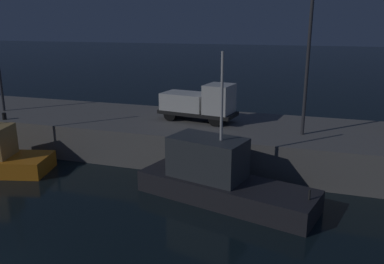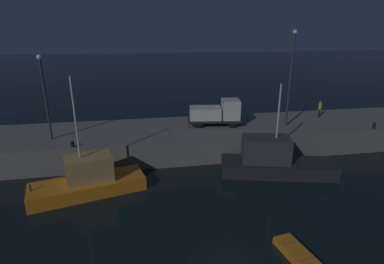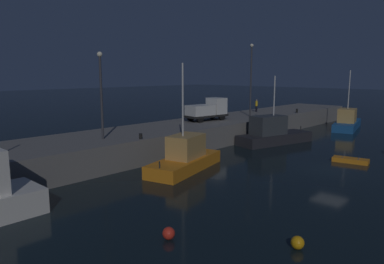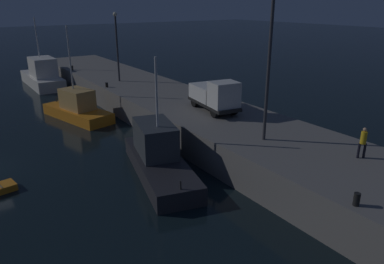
{
  "view_description": "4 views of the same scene",
  "coord_description": "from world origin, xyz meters",
  "px_view_note": "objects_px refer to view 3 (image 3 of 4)",
  "views": [
    {
      "loc": [
        11.09,
        -8.76,
        8.75
      ],
      "look_at": [
        3.14,
        15.69,
        1.62
      ],
      "focal_mm": 36.81,
      "sensor_mm": 36.0,
      "label": 1
    },
    {
      "loc": [
        -3.96,
        -11.92,
        11.26
      ],
      "look_at": [
        1.05,
        16.23,
        1.72
      ],
      "focal_mm": 28.3,
      "sensor_mm": 36.0,
      "label": 2
    },
    {
      "loc": [
        -28.31,
        -11.16,
        7.77
      ],
      "look_at": [
        0.16,
        15.61,
        1.38
      ],
      "focal_mm": 33.7,
      "sensor_mm": 36.0,
      "label": 3
    },
    {
      "loc": [
        25.72,
        -0.95,
        10.48
      ],
      "look_at": [
        4.86,
        13.2,
        1.51
      ],
      "focal_mm": 34.29,
      "sensor_mm": 36.0,
      "label": 4
    }
  ],
  "objects_px": {
    "bollard_west": "(297,111)",
    "mooring_buoy_mid": "(169,233)",
    "fishing_boat_white": "(185,157)",
    "lamp_post_west": "(101,88)",
    "fishing_trawler_green": "(347,122)",
    "lamp_post_east": "(251,75)",
    "dinghy_orange_near": "(350,160)",
    "utility_truck": "(208,110)",
    "mooring_buoy_near": "(298,243)",
    "dockworker": "(256,105)",
    "fishing_boat_blue": "(272,133)",
    "bollard_central": "(141,136)"
  },
  "relations": [
    {
      "from": "bollard_west",
      "to": "mooring_buoy_mid",
      "type": "bearing_deg",
      "value": -161.56
    },
    {
      "from": "fishing_boat_white",
      "to": "lamp_post_west",
      "type": "xyz_separation_m",
      "value": [
        -3.78,
        6.0,
        5.53
      ]
    },
    {
      "from": "lamp_post_west",
      "to": "bollard_west",
      "type": "distance_m",
      "value": 30.36
    },
    {
      "from": "fishing_boat_white",
      "to": "fishing_trawler_green",
      "type": "relative_size",
      "value": 0.85
    },
    {
      "from": "lamp_post_west",
      "to": "bollard_west",
      "type": "height_order",
      "value": "lamp_post_west"
    },
    {
      "from": "lamp_post_west",
      "to": "lamp_post_east",
      "type": "height_order",
      "value": "lamp_post_east"
    },
    {
      "from": "dinghy_orange_near",
      "to": "fishing_trawler_green",
      "type": "bearing_deg",
      "value": 21.06
    },
    {
      "from": "lamp_post_west",
      "to": "utility_truck",
      "type": "height_order",
      "value": "lamp_post_west"
    },
    {
      "from": "mooring_buoy_mid",
      "to": "bollard_west",
      "type": "height_order",
      "value": "bollard_west"
    },
    {
      "from": "fishing_boat_white",
      "to": "mooring_buoy_mid",
      "type": "bearing_deg",
      "value": -139.29
    },
    {
      "from": "mooring_buoy_near",
      "to": "utility_truck",
      "type": "bearing_deg",
      "value": 49.33
    },
    {
      "from": "mooring_buoy_mid",
      "to": "lamp_post_west",
      "type": "height_order",
      "value": "lamp_post_west"
    },
    {
      "from": "utility_truck",
      "to": "dockworker",
      "type": "bearing_deg",
      "value": 5.19
    },
    {
      "from": "fishing_boat_blue",
      "to": "fishing_trawler_green",
      "type": "distance_m",
      "value": 16.87
    },
    {
      "from": "fishing_boat_blue",
      "to": "lamp_post_west",
      "type": "height_order",
      "value": "lamp_post_west"
    },
    {
      "from": "fishing_boat_white",
      "to": "lamp_post_east",
      "type": "bearing_deg",
      "value": 18.66
    },
    {
      "from": "fishing_boat_blue",
      "to": "lamp_post_west",
      "type": "distance_m",
      "value": 19.83
    },
    {
      "from": "mooring_buoy_mid",
      "to": "dockworker",
      "type": "distance_m",
      "value": 37.02
    },
    {
      "from": "fishing_trawler_green",
      "to": "dinghy_orange_near",
      "type": "height_order",
      "value": "fishing_trawler_green"
    },
    {
      "from": "lamp_post_west",
      "to": "utility_truck",
      "type": "relative_size",
      "value": 1.32
    },
    {
      "from": "bollard_west",
      "to": "dinghy_orange_near",
      "type": "bearing_deg",
      "value": -138.93
    },
    {
      "from": "bollard_central",
      "to": "fishing_boat_white",
      "type": "bearing_deg",
      "value": -66.43
    },
    {
      "from": "fishing_boat_blue",
      "to": "bollard_central",
      "type": "height_order",
      "value": "fishing_boat_blue"
    },
    {
      "from": "dinghy_orange_near",
      "to": "mooring_buoy_mid",
      "type": "distance_m",
      "value": 21.16
    },
    {
      "from": "mooring_buoy_near",
      "to": "bollard_west",
      "type": "height_order",
      "value": "bollard_west"
    },
    {
      "from": "bollard_west",
      "to": "dockworker",
      "type": "bearing_deg",
      "value": 120.55
    },
    {
      "from": "dinghy_orange_near",
      "to": "mooring_buoy_mid",
      "type": "height_order",
      "value": "mooring_buoy_mid"
    },
    {
      "from": "mooring_buoy_mid",
      "to": "lamp_post_east",
      "type": "relative_size",
      "value": 0.07
    },
    {
      "from": "bollard_west",
      "to": "bollard_central",
      "type": "xyz_separation_m",
      "value": [
        -27.84,
        -0.06,
        -0.05
      ]
    },
    {
      "from": "lamp_post_east",
      "to": "fishing_boat_blue",
      "type": "bearing_deg",
      "value": -123.95
    },
    {
      "from": "fishing_trawler_green",
      "to": "dockworker",
      "type": "height_order",
      "value": "fishing_trawler_green"
    },
    {
      "from": "dinghy_orange_near",
      "to": "mooring_buoy_mid",
      "type": "relative_size",
      "value": 5.11
    },
    {
      "from": "fishing_trawler_green",
      "to": "mooring_buoy_near",
      "type": "height_order",
      "value": "fishing_trawler_green"
    },
    {
      "from": "mooring_buoy_near",
      "to": "bollard_west",
      "type": "bearing_deg",
      "value": 27.38
    },
    {
      "from": "dinghy_orange_near",
      "to": "bollard_central",
      "type": "height_order",
      "value": "bollard_central"
    },
    {
      "from": "dinghy_orange_near",
      "to": "mooring_buoy_near",
      "type": "distance_m",
      "value": 18.32
    },
    {
      "from": "lamp_post_west",
      "to": "mooring_buoy_mid",
      "type": "bearing_deg",
      "value": -111.96
    },
    {
      "from": "fishing_trawler_green",
      "to": "bollard_west",
      "type": "relative_size",
      "value": 17.32
    },
    {
      "from": "fishing_trawler_green",
      "to": "fishing_boat_blue",
      "type": "bearing_deg",
      "value": 173.1
    },
    {
      "from": "lamp_post_east",
      "to": "bollard_central",
      "type": "xyz_separation_m",
      "value": [
        -19.87,
        -2.49,
        -5.02
      ]
    },
    {
      "from": "utility_truck",
      "to": "bollard_west",
      "type": "relative_size",
      "value": 9.42
    },
    {
      "from": "fishing_boat_blue",
      "to": "fishing_boat_white",
      "type": "height_order",
      "value": "fishing_boat_white"
    },
    {
      "from": "dinghy_orange_near",
      "to": "lamp_post_east",
      "type": "bearing_deg",
      "value": 66.41
    },
    {
      "from": "dinghy_orange_near",
      "to": "fishing_boat_blue",
      "type": "bearing_deg",
      "value": 73.33
    },
    {
      "from": "mooring_buoy_near",
      "to": "mooring_buoy_mid",
      "type": "height_order",
      "value": "same"
    },
    {
      "from": "fishing_trawler_green",
      "to": "mooring_buoy_near",
      "type": "xyz_separation_m",
      "value": [
        -37.47,
        -11.64,
        -0.7
      ]
    },
    {
      "from": "dockworker",
      "to": "lamp_post_east",
      "type": "bearing_deg",
      "value": -154.91
    },
    {
      "from": "lamp_post_west",
      "to": "lamp_post_east",
      "type": "xyz_separation_m",
      "value": [
        22.04,
        0.17,
        0.99
      ]
    },
    {
      "from": "utility_truck",
      "to": "bollard_west",
      "type": "xyz_separation_m",
      "value": [
        14.78,
        -3.74,
        -0.98
      ]
    },
    {
      "from": "mooring_buoy_near",
      "to": "lamp_post_east",
      "type": "bearing_deg",
      "value": 38.17
    }
  ]
}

